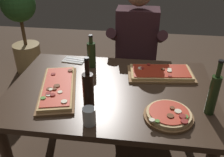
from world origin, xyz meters
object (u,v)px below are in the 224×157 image
(potted_plant_corner, at_px, (22,27))
(dining_table, at_px, (111,100))
(pizza_round_far, at_px, (169,115))
(oil_bottle_amber, at_px, (213,93))
(pizza_rectangular_left, at_px, (58,88))
(vinegar_bottle_green, at_px, (91,54))
(pizza_rectangular_front, at_px, (161,73))
(seated_diner, at_px, (136,47))
(tumbler_near_camera, at_px, (89,116))
(diner_chair, at_px, (136,65))
(wine_bottle_dark, at_px, (88,92))

(potted_plant_corner, bearing_deg, dining_table, -47.39)
(pizza_round_far, bearing_deg, oil_bottle_amber, 17.97)
(dining_table, bearing_deg, pizza_rectangular_left, -168.75)
(vinegar_bottle_green, bearing_deg, pizza_rectangular_front, -7.58)
(pizza_rectangular_front, bearing_deg, seated_diner, 112.18)
(pizza_round_far, distance_m, tumbler_near_camera, 0.46)
(oil_bottle_amber, bearing_deg, pizza_rectangular_left, 173.14)
(pizza_rectangular_left, height_order, seated_diner, seated_diner)
(dining_table, xyz_separation_m, oil_bottle_amber, (0.61, -0.19, 0.23))
(vinegar_bottle_green, distance_m, diner_chair, 0.74)
(dining_table, bearing_deg, vinegar_bottle_green, 122.95)
(pizza_round_far, distance_m, seated_diner, 1.03)
(oil_bottle_amber, height_order, potted_plant_corner, potted_plant_corner)
(dining_table, xyz_separation_m, diner_chair, (0.14, 0.86, -0.16))
(oil_bottle_amber, relative_size, potted_plant_corner, 0.31)
(pizza_rectangular_left, xyz_separation_m, oil_bottle_amber, (0.97, -0.12, 0.12))
(vinegar_bottle_green, relative_size, tumbler_near_camera, 2.56)
(wine_bottle_dark, bearing_deg, vinegar_bottle_green, 100.21)
(pizza_rectangular_left, height_order, vinegar_bottle_green, vinegar_bottle_green)
(diner_chair, bearing_deg, oil_bottle_amber, -65.46)
(pizza_rectangular_left, distance_m, pizza_round_far, 0.75)
(tumbler_near_camera, xyz_separation_m, diner_chair, (0.21, 1.23, -0.31))
(vinegar_bottle_green, distance_m, potted_plant_corner, 1.65)
(diner_chair, bearing_deg, dining_table, -99.09)
(dining_table, height_order, pizza_rectangular_front, pizza_rectangular_front)
(tumbler_near_camera, distance_m, potted_plant_corner, 2.25)
(pizza_rectangular_front, relative_size, diner_chair, 0.59)
(vinegar_bottle_green, bearing_deg, tumbler_near_camera, -79.46)
(oil_bottle_amber, xyz_separation_m, tumbler_near_camera, (-0.68, -0.19, -0.09))
(oil_bottle_amber, xyz_separation_m, diner_chair, (-0.48, 1.04, -0.39))
(dining_table, bearing_deg, potted_plant_corner, 132.61)
(wine_bottle_dark, bearing_deg, pizza_rectangular_front, 49.19)
(dining_table, bearing_deg, pizza_rectangular_front, 33.93)
(dining_table, distance_m, potted_plant_corner, 1.99)
(seated_diner, bearing_deg, dining_table, -100.54)
(diner_chair, bearing_deg, vinegar_bottle_green, -121.01)
(dining_table, xyz_separation_m, tumbler_near_camera, (-0.07, -0.38, 0.15))
(wine_bottle_dark, bearing_deg, potted_plant_corner, 125.84)
(pizza_round_far, distance_m, oil_bottle_amber, 0.28)
(pizza_round_far, height_order, vinegar_bottle_green, vinegar_bottle_green)
(pizza_round_far, distance_m, potted_plant_corner, 2.44)
(seated_diner, height_order, potted_plant_corner, seated_diner)
(wine_bottle_dark, height_order, potted_plant_corner, potted_plant_corner)
(pizza_rectangular_left, relative_size, diner_chair, 0.70)
(vinegar_bottle_green, relative_size, diner_chair, 0.31)
(pizza_rectangular_front, relative_size, potted_plant_corner, 0.46)
(vinegar_bottle_green, height_order, diner_chair, vinegar_bottle_green)
(potted_plant_corner, bearing_deg, pizza_rectangular_left, -57.06)
(pizza_rectangular_front, bearing_deg, diner_chair, 108.23)
(dining_table, distance_m, tumbler_near_camera, 0.41)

